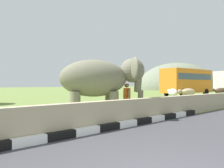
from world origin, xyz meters
TOP-DOWN VIEW (x-y plane):
  - striped_curb at (-0.35, 3.87)m, footprint 16.20×0.20m
  - barrier_parapet at (2.00, 4.17)m, footprint 28.00×0.36m
  - elephant at (3.35, 6.06)m, footprint 3.95×3.43m
  - person_handler at (4.68, 5.73)m, footprint 0.39×0.62m
  - bus_orange at (22.94, 12.65)m, footprint 8.31×2.97m
  - cow_near at (12.59, 8.19)m, footprint 1.49×1.75m
  - cow_mid at (14.37, 7.81)m, footprint 1.92×1.02m
  - cow_far at (19.68, 7.13)m, footprint 1.86×1.26m
  - hill_east at (55.00, 33.49)m, footprint 27.98×22.38m

SIDE VIEW (x-z plane):
  - hill_east at x=55.00m, z-range -8.01..8.01m
  - striped_curb at x=-0.35m, z-range 0.00..0.24m
  - barrier_parapet at x=2.00m, z-range 0.00..1.00m
  - cow_near at x=12.59m, z-range 0.26..1.48m
  - cow_mid at x=14.37m, z-range 0.26..1.48m
  - cow_far at x=19.68m, z-range 0.26..1.48m
  - person_handler at x=4.68m, z-range 0.10..1.75m
  - elephant at x=3.35m, z-range 0.41..3.24m
  - bus_orange at x=22.94m, z-range 0.33..3.83m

